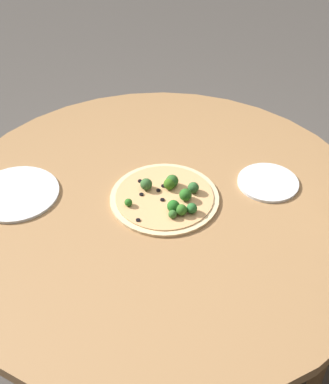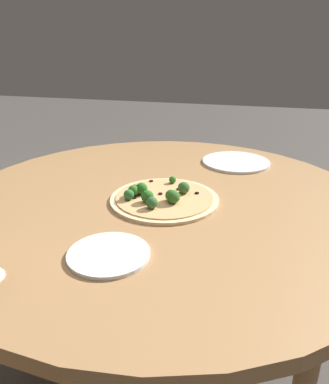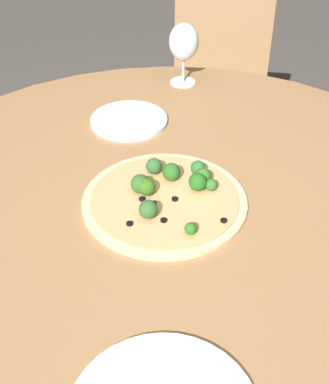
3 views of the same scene
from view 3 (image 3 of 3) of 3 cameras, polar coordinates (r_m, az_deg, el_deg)
name	(u,v)px [view 3 (image 3 of 3)]	position (r m, az deg, el deg)	size (l,w,h in m)	color
dining_table	(173,226)	(1.16, 0.88, -3.61)	(1.40, 1.40, 0.74)	olive
chair	(217,91)	(2.17, 5.62, 10.65)	(0.56, 0.56, 0.88)	#997047
pizza	(166,197)	(1.13, 0.14, -0.50)	(0.35, 0.35, 0.06)	#DBBC89
wine_glass	(184,43)	(1.57, 2.07, 15.60)	(0.09, 0.09, 0.18)	silver
plate_near	(129,120)	(1.42, -3.82, 7.65)	(0.20, 0.20, 0.01)	silver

